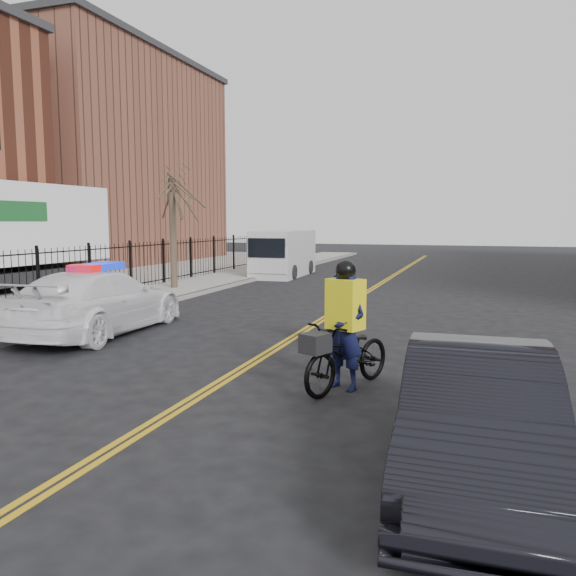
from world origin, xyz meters
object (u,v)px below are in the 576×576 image
Objects in this scene: police_cruiser at (98,302)px; cargo_van at (283,254)px; cyclist_near at (344,344)px; cyclist_far at (342,317)px; dark_sedan at (478,416)px.

cargo_van is (-0.63, 15.90, 0.33)m from police_cruiser.
cyclist_near is 2.99m from cyclist_far.
cargo_van is 3.05× the size of cyclist_far.
cyclist_far is (6.29, 0.27, -0.09)m from police_cruiser.
cyclist_near is at bearing -69.96° from cargo_van.
cyclist_near reaches higher than police_cruiser.
cyclist_near reaches higher than dark_sedan.
dark_sedan is 23.60m from cargo_van.
cyclist_near is (-2.18, 2.92, 0.03)m from dark_sedan.
police_cruiser is 6.29m from cyclist_far.
cargo_van reaches higher than police_cruiser.
cyclist_near is 1.27× the size of cyclist_far.
cargo_van reaches higher than dark_sedan.
police_cruiser is 2.42× the size of cyclist_near.
cargo_van is (-9.83, 21.45, 0.42)m from dark_sedan.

